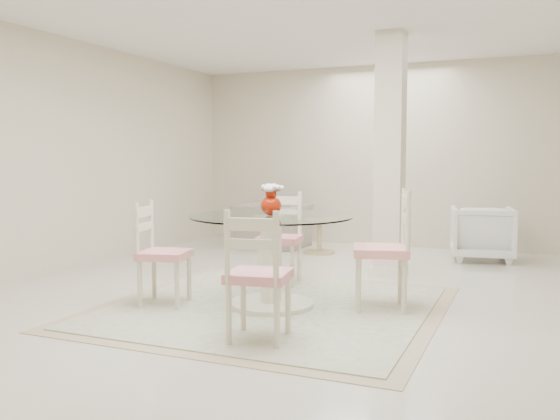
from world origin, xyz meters
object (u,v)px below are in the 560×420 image
at_px(dining_chair_west, 157,246).
at_px(side_table, 319,238).
at_px(armchair_white, 482,233).
at_px(recliner_taupe, 272,226).
at_px(dining_chair_south, 256,266).
at_px(red_vase, 271,199).
at_px(dining_table, 271,261).
at_px(dining_chair_east, 390,241).
at_px(column, 390,155).
at_px(dining_chair_north, 281,231).

bearing_deg(dining_chair_west, side_table, -20.00).
bearing_deg(dining_chair_west, armchair_white, -48.08).
distance_m(recliner_taupe, armchair_white, 2.95).
bearing_deg(dining_chair_south, red_vase, -81.54).
bearing_deg(recliner_taupe, dining_chair_south, 113.82).
relative_size(red_vase, side_table, 0.60).
xyz_separation_m(red_vase, dining_chair_south, (0.31, -0.97, -0.40)).
bearing_deg(dining_table, armchair_white, 65.34).
relative_size(dining_chair_east, recliner_taupe, 1.17).
bearing_deg(armchair_white, dining_chair_east, 70.07).
xyz_separation_m(red_vase, dining_chair_west, (-0.97, -0.32, -0.42)).
relative_size(recliner_taupe, armchair_white, 1.27).
bearing_deg(dining_table, dining_chair_west, -161.77).
xyz_separation_m(dining_table, recliner_taupe, (-1.43, 3.29, -0.10)).
bearing_deg(dining_chair_west, recliner_taupe, -6.37).
height_order(red_vase, recliner_taupe, red_vase).
bearing_deg(dining_table, dining_chair_east, 18.36).
xyz_separation_m(column, red_vase, (-0.61, -1.91, -0.39)).
bearing_deg(dining_chair_north, dining_chair_east, -35.83).
height_order(recliner_taupe, armchair_white, armchair_white).
bearing_deg(dining_chair_north, red_vase, -81.10).
bearing_deg(column, red_vase, -107.73).
height_order(dining_table, red_vase, red_vase).
bearing_deg(recliner_taupe, dining_chair_east, 130.57).
bearing_deg(red_vase, recliner_taupe, 113.51).
xyz_separation_m(dining_chair_north, armchair_white, (1.83, 2.34, -0.21)).
height_order(red_vase, armchair_white, red_vase).
bearing_deg(recliner_taupe, side_table, 163.54).
distance_m(dining_chair_east, armchair_white, 3.04).
height_order(dining_chair_north, armchair_white, dining_chair_north).
height_order(dining_chair_east, armchair_white, dining_chair_east).
distance_m(dining_table, red_vase, 0.54).
bearing_deg(armchair_white, side_table, -1.72).
bearing_deg(column, dining_chair_south, -95.97).
relative_size(dining_chair_east, dining_chair_south, 1.09).
bearing_deg(dining_chair_west, red_vase, -85.62).
height_order(dining_chair_east, side_table, dining_chair_east).
distance_m(dining_chair_north, side_table, 2.10).
xyz_separation_m(dining_table, dining_chair_north, (-0.31, 0.97, 0.14)).
distance_m(dining_chair_west, dining_chair_south, 1.43).
bearing_deg(dining_chair_south, armchair_white, -115.07).
bearing_deg(dining_chair_south, recliner_taupe, -77.09).
xyz_separation_m(dining_chair_south, armchair_white, (1.20, 4.28, -0.21)).
relative_size(dining_chair_south, recliner_taupe, 1.07).
xyz_separation_m(dining_chair_east, recliner_taupe, (-2.40, 2.96, -0.29)).
bearing_deg(dining_chair_west, dining_table, -85.44).
distance_m(red_vase, dining_chair_west, 1.10).
bearing_deg(dining_chair_west, dining_chair_east, -85.37).
height_order(column, dining_chair_west, column).
distance_m(dining_chair_north, dining_chair_south, 2.04).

